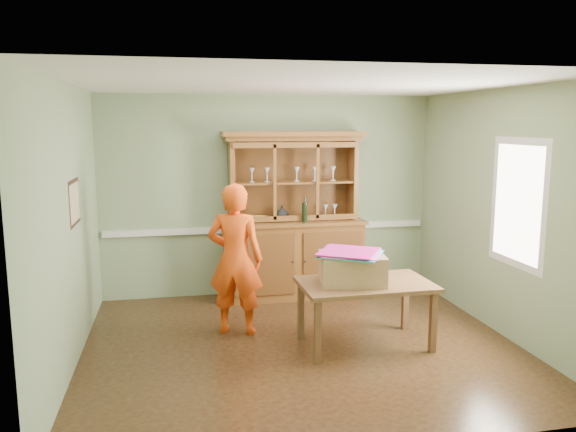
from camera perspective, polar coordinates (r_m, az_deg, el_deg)
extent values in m
plane|color=#4D3318|center=(6.08, 1.38, -13.02)|extent=(4.50, 4.50, 0.00)
plane|color=white|center=(5.64, 1.49, 13.26)|extent=(4.50, 4.50, 0.00)
plane|color=gray|center=(7.65, -1.92, 2.08)|extent=(4.50, 0.00, 4.50)
plane|color=gray|center=(5.65, -21.39, -1.12)|extent=(0.00, 4.00, 4.00)
plane|color=gray|center=(6.58, 20.89, 0.30)|extent=(0.00, 4.00, 4.00)
plane|color=gray|center=(3.83, 8.17, -5.31)|extent=(4.50, 0.00, 4.50)
cube|color=silver|center=(7.70, -1.87, -1.26)|extent=(4.41, 0.05, 0.08)
cube|color=#321D14|center=(5.91, -20.83, 1.31)|extent=(0.03, 0.60, 0.46)
cube|color=tan|center=(5.91, -20.77, 1.31)|extent=(0.01, 0.52, 0.38)
cube|color=silver|center=(6.30, 22.26, 1.22)|extent=(0.03, 0.96, 1.36)
cube|color=white|center=(6.30, 22.22, 1.22)|extent=(0.01, 0.80, 1.20)
cube|color=brown|center=(7.59, 0.64, -4.48)|extent=(1.81, 0.55, 1.00)
cube|color=brown|center=(7.48, 0.66, -0.61)|extent=(1.87, 0.61, 0.04)
cube|color=brown|center=(7.66, 0.25, 3.76)|extent=(1.71, 0.04, 1.05)
cube|color=brown|center=(7.37, -5.77, 3.50)|extent=(0.06, 0.38, 1.05)
cube|color=brown|center=(7.71, 6.53, 3.74)|extent=(0.06, 0.38, 1.05)
cube|color=brown|center=(7.46, 0.52, 7.90)|extent=(1.81, 0.44, 0.06)
cube|color=brown|center=(7.44, 0.56, 8.36)|extent=(1.89, 0.48, 0.06)
cube|color=brown|center=(7.50, 0.52, 3.45)|extent=(1.59, 0.33, 0.03)
imported|color=#B2B2B7|center=(7.52, -0.61, 0.35)|extent=(0.18, 0.18, 0.19)
imported|color=gold|center=(7.48, -2.87, -0.25)|extent=(0.22, 0.22, 0.05)
cylinder|color=black|center=(7.31, 1.71, 0.60)|extent=(0.07, 0.07, 0.32)
cube|color=brown|center=(5.94, 7.88, -6.90)|extent=(1.38, 0.85, 0.05)
cube|color=brown|center=(5.57, 3.03, -11.67)|extent=(0.07, 0.07, 0.64)
cube|color=brown|center=(6.18, 1.32, -9.50)|extent=(0.07, 0.07, 0.64)
cube|color=brown|center=(6.00, 14.52, -10.40)|extent=(0.07, 0.07, 0.64)
cube|color=brown|center=(6.57, 11.82, -8.55)|extent=(0.07, 0.07, 0.64)
cube|color=tan|center=(5.87, 6.52, -5.31)|extent=(0.73, 0.62, 0.30)
cube|color=#3BCB71|center=(5.78, 6.30, -3.95)|extent=(0.76, 0.76, 0.01)
cube|color=#2AB6C6|center=(5.77, 6.30, -3.86)|extent=(0.76, 0.76, 0.01)
cube|color=#F775DF|center=(5.77, 6.30, -3.77)|extent=(0.76, 0.76, 0.01)
cube|color=#DB217C|center=(5.77, 6.30, -3.69)|extent=(0.76, 0.76, 0.01)
cube|color=#E62399|center=(5.77, 6.30, -3.60)|extent=(0.76, 0.76, 0.01)
imported|color=#FF4D10|center=(6.22, -5.37, -4.37)|extent=(0.71, 0.59, 1.69)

